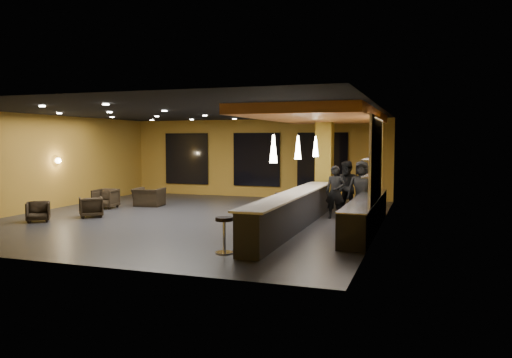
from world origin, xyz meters
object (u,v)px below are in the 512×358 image
(armchair_d, at_px, (149,197))
(bar_stool_4, at_px, (299,199))
(pendant_1, at_px, (298,147))
(bar_stool_1, at_px, (248,220))
(armchair_b, at_px, (91,207))
(staff_b, at_px, (348,187))
(bar_stool_2, at_px, (267,212))
(staff_c, at_px, (361,189))
(bar_stool_0, at_px, (224,230))
(bar_counter, at_px, (293,212))
(pendant_2, at_px, (316,146))
(column, at_px, (324,162))
(pendant_0, at_px, (273,149))
(prep_counter, at_px, (366,215))
(armchair_a, at_px, (38,212))
(bar_stool_3, at_px, (281,202))
(staff_a, at_px, (335,192))
(armchair_c, at_px, (106,199))

(armchair_d, xyz_separation_m, bar_stool_4, (5.97, 0.15, 0.15))
(pendant_1, height_order, bar_stool_1, pendant_1)
(pendant_1, relative_size, bar_stool_1, 0.97)
(armchair_b, bearing_deg, bar_stool_1, 123.04)
(staff_b, xyz_separation_m, bar_stool_2, (-1.83, -3.52, -0.46))
(staff_c, distance_m, bar_stool_0, 6.73)
(bar_counter, height_order, pendant_2, pendant_2)
(bar_stool_2, bearing_deg, staff_b, 62.58)
(column, bearing_deg, staff_c, -48.87)
(staff_b, xyz_separation_m, armchair_d, (-7.65, -0.40, -0.58))
(column, bearing_deg, bar_stool_2, -99.67)
(pendant_0, xyz_separation_m, armchair_b, (-6.97, 2.02, -2.01))
(prep_counter, bearing_deg, bar_stool_0, -123.66)
(pendant_0, distance_m, bar_stool_1, 2.07)
(pendant_1, bearing_deg, bar_counter, -90.00)
(pendant_1, bearing_deg, armchair_a, -167.04)
(armchair_b, distance_m, bar_stool_3, 6.35)
(staff_c, xyz_separation_m, bar_stool_1, (-2.39, -4.44, -0.48))
(staff_a, bearing_deg, bar_stool_3, -158.69)
(prep_counter, xyz_separation_m, bar_stool_2, (-2.79, -0.52, 0.04))
(armchair_d, distance_m, bar_stool_1, 7.53)
(bar_stool_0, height_order, bar_stool_4, bar_stool_0)
(staff_c, bearing_deg, bar_stool_1, -120.04)
(staff_c, bearing_deg, armchair_b, -163.91)
(column, distance_m, bar_stool_4, 1.95)
(armchair_a, height_order, bar_stool_0, bar_stool_0)
(pendant_1, xyz_separation_m, armchair_d, (-6.62, 2.60, -2.00))
(pendant_0, bearing_deg, bar_stool_3, 103.11)
(staff_c, relative_size, armchair_d, 1.76)
(column, relative_size, bar_stool_3, 4.18)
(bar_stool_1, bearing_deg, armchair_d, 140.67)
(bar_counter, distance_m, armchair_b, 6.98)
(column, height_order, armchair_a, column)
(staff_a, height_order, bar_stool_4, staff_a)
(armchair_b, relative_size, bar_stool_1, 1.03)
(pendant_1, xyz_separation_m, pendant_2, (0.00, 2.50, 0.00))
(staff_b, bearing_deg, pendant_2, -135.90)
(staff_b, distance_m, armchair_a, 10.22)
(armchair_c, xyz_separation_m, bar_stool_2, (7.03, -2.02, 0.10))
(prep_counter, distance_m, bar_stool_4, 3.82)
(pendant_2, distance_m, staff_a, 1.82)
(armchair_a, height_order, armchair_d, armchair_d)
(pendant_0, xyz_separation_m, armchair_a, (-7.95, 0.67, -2.03))
(bar_counter, bearing_deg, bar_stool_4, 101.32)
(bar_counter, height_order, armchair_c, bar_counter)
(column, height_order, bar_stool_4, column)
(staff_c, bearing_deg, staff_a, -152.29)
(armchair_a, bearing_deg, pendant_1, -25.01)
(armchair_a, bearing_deg, staff_b, -9.73)
(column, bearing_deg, bar_stool_0, -94.86)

